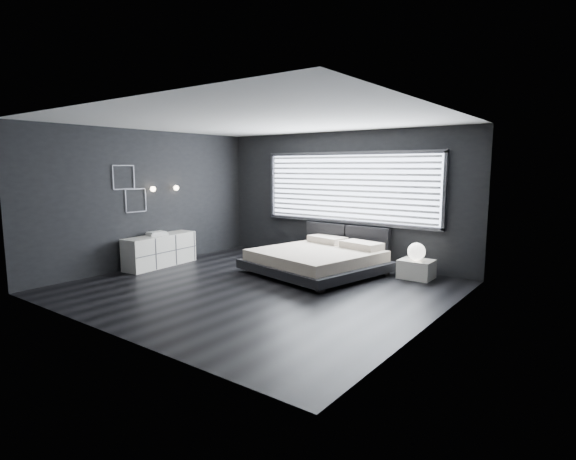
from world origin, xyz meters
The scene contains 12 objects.
room centered at (0.00, 0.00, 1.40)m, with size 6.04×6.00×2.80m.
window centered at (0.20, 2.70, 1.61)m, with size 4.14×0.09×1.52m.
headboard centered at (0.22, 2.64, 0.57)m, with size 1.96×0.16×0.52m.
sconce_near centered at (-2.88, 0.05, 1.60)m, with size 0.18×0.11×0.11m.
sconce_far centered at (-2.88, 0.65, 1.60)m, with size 0.18×0.11×0.11m.
wall_art_upper centered at (-2.98, -0.55, 1.85)m, with size 0.01×0.48×0.48m.
wall_art_lower centered at (-2.98, -0.30, 1.38)m, with size 0.01×0.48×0.48m.
bed centered at (0.23, 1.50, 0.27)m, with size 2.66×2.58×0.59m.
nightstand centered at (1.93, 2.25, 0.17)m, with size 0.59×0.50×0.35m, color white.
orb_lamp centered at (1.93, 2.22, 0.51)m, with size 0.32×0.32×0.32m, color white.
dresser centered at (-2.73, 0.06, 0.33)m, with size 0.59×1.66×0.65m.
book_stack centered at (-2.76, 0.01, 0.69)m, with size 0.36×0.42×0.08m.
Camera 1 is at (4.90, -5.69, 2.06)m, focal length 28.00 mm.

